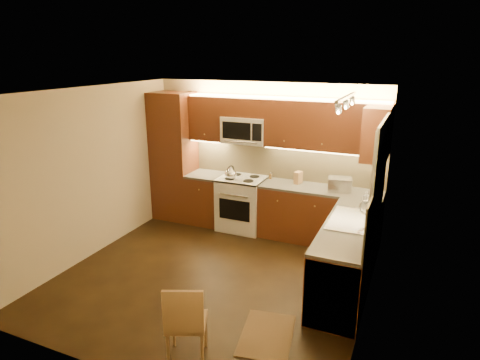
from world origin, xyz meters
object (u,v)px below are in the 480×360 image
at_px(toaster_oven, 340,184).
at_px(knife_block, 298,178).
at_px(soap_bottle, 366,197).
at_px(sink, 352,215).
at_px(microwave, 245,130).
at_px(dining_chair, 187,320).
at_px(kettle, 231,172).
at_px(stove, 242,203).

bearing_deg(toaster_oven, knife_block, 158.16).
bearing_deg(soap_bottle, knife_block, 175.26).
bearing_deg(sink, microwave, 147.79).
relative_size(toaster_oven, knife_block, 1.77).
distance_m(toaster_oven, dining_chair, 3.38).
height_order(sink, knife_block, knife_block).
xyz_separation_m(microwave, kettle, (-0.15, -0.28, -0.68)).
bearing_deg(toaster_oven, sink, -84.53).
height_order(stove, microwave, microwave).
height_order(stove, knife_block, knife_block).
bearing_deg(dining_chair, microwave, 80.34).
height_order(toaster_oven, dining_chair, toaster_oven).
bearing_deg(microwave, stove, -90.00).
relative_size(knife_block, soap_bottle, 1.21).
distance_m(toaster_oven, knife_block, 0.70).
xyz_separation_m(sink, dining_chair, (-1.22, -2.08, -0.54)).
height_order(microwave, knife_block, microwave).
bearing_deg(dining_chair, soap_bottle, 42.47).
xyz_separation_m(stove, kettle, (-0.15, -0.14, 0.58)).
height_order(knife_block, soap_bottle, knife_block).
xyz_separation_m(microwave, knife_block, (0.94, -0.00, -0.72)).
distance_m(kettle, dining_chair, 3.26).
relative_size(sink, knife_block, 4.33).
xyz_separation_m(kettle, knife_block, (1.09, 0.28, -0.04)).
distance_m(stove, microwave, 1.27).
xyz_separation_m(stove, microwave, (0.00, 0.14, 1.26)).
xyz_separation_m(stove, dining_chair, (0.78, -3.21, -0.03)).
xyz_separation_m(stove, soap_bottle, (2.08, -0.37, 0.52)).
relative_size(microwave, soap_bottle, 4.64).
bearing_deg(sink, kettle, 155.42).
bearing_deg(soap_bottle, sink, -77.24).
height_order(knife_block, dining_chair, knife_block).
distance_m(sink, kettle, 2.36).
distance_m(soap_bottle, dining_chair, 3.16).
bearing_deg(knife_block, sink, -34.88).
relative_size(knife_block, dining_chair, 0.23).
bearing_deg(microwave, dining_chair, -76.79).
xyz_separation_m(stove, knife_block, (0.94, 0.13, 0.54)).
bearing_deg(stove, dining_chair, -76.25).
relative_size(kettle, soap_bottle, 1.44).
bearing_deg(kettle, knife_block, 36.02).
height_order(sink, kettle, kettle).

